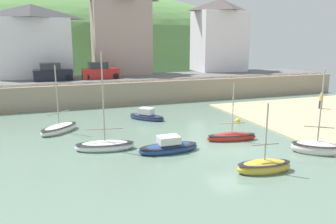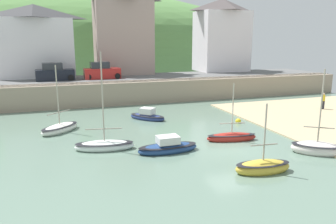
# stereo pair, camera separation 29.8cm
# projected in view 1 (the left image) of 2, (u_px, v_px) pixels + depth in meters

# --- Properties ---
(quay_seawall) EXTENTS (48.00, 9.40, 2.40)m
(quay_seawall) POSITION_uv_depth(u_px,v_px,m) (152.00, 89.00, 37.23)
(quay_seawall) COLOR gray
(quay_seawall) RESTS_ON ground
(hillside_backdrop) EXTENTS (80.00, 44.00, 19.43)m
(hillside_backdrop) POSITION_uv_depth(u_px,v_px,m) (74.00, 40.00, 68.89)
(hillside_backdrop) COLOR #5B8C49
(hillside_backdrop) RESTS_ON ground
(waterfront_building_left) EXTENTS (8.86, 5.64, 8.53)m
(waterfront_building_left) POSITION_uv_depth(u_px,v_px,m) (33.00, 41.00, 39.14)
(waterfront_building_left) COLOR silver
(waterfront_building_left) RESTS_ON ground
(waterfront_building_centre) EXTENTS (7.50, 4.91, 11.97)m
(waterfront_building_centre) POSITION_uv_depth(u_px,v_px,m) (121.00, 26.00, 42.19)
(waterfront_building_centre) COLOR tan
(waterfront_building_centre) RESTS_ON ground
(waterfront_building_right) EXTENTS (7.14, 5.56, 10.06)m
(waterfront_building_right) POSITION_uv_depth(u_px,v_px,m) (219.00, 35.00, 47.02)
(waterfront_building_right) COLOR white
(waterfront_building_right) RESTS_ON ground
(sailboat_tall_mast) EXTENTS (3.26, 3.37, 1.16)m
(sailboat_tall_mast) POSITION_uv_depth(u_px,v_px,m) (147.00, 116.00, 28.79)
(sailboat_tall_mast) COLOR navy
(sailboat_tall_mast) RESTS_ON ground
(fishing_boat_green) EXTENTS (3.88, 1.44, 1.18)m
(fishing_boat_green) POSITION_uv_depth(u_px,v_px,m) (169.00, 147.00, 20.49)
(fishing_boat_green) COLOR navy
(fishing_boat_green) RESTS_ON ground
(sailboat_blue_trim) EXTENTS (3.94, 2.02, 6.33)m
(sailboat_blue_trim) POSITION_uv_depth(u_px,v_px,m) (105.00, 146.00, 20.90)
(sailboat_blue_trim) COLOR white
(sailboat_blue_trim) RESTS_ON ground
(rowboat_small_beached) EXTENTS (3.64, 1.52, 4.16)m
(rowboat_small_beached) POSITION_uv_depth(u_px,v_px,m) (232.00, 137.00, 22.82)
(rowboat_small_beached) COLOR maroon
(rowboat_small_beached) RESTS_ON ground
(sailboat_nearest_shore) EXTENTS (3.18, 1.49, 3.91)m
(sailboat_nearest_shore) POSITION_uv_depth(u_px,v_px,m) (264.00, 167.00, 17.40)
(sailboat_nearest_shore) COLOR gold
(sailboat_nearest_shore) RESTS_ON ground
(motorboat_with_cabin) EXTENTS (3.43, 3.33, 5.23)m
(motorboat_with_cabin) POSITION_uv_depth(u_px,v_px,m) (59.00, 129.00, 24.84)
(motorboat_with_cabin) COLOR white
(motorboat_with_cabin) RESTS_ON ground
(sailboat_far_left) EXTENTS (3.27, 2.89, 5.42)m
(sailboat_far_left) POSITION_uv_depth(u_px,v_px,m) (317.00, 148.00, 20.28)
(sailboat_far_left) COLOR silver
(sailboat_far_left) RESTS_ON ground
(parked_car_near_slipway) EXTENTS (4.22, 2.00, 1.95)m
(parked_car_near_slipway) POSITION_uv_depth(u_px,v_px,m) (52.00, 73.00, 36.36)
(parked_car_near_slipway) COLOR black
(parked_car_near_slipway) RESTS_ON ground
(parked_car_by_wall) EXTENTS (4.16, 1.85, 1.95)m
(parked_car_by_wall) POSITION_uv_depth(u_px,v_px,m) (100.00, 72.00, 38.05)
(parked_car_by_wall) COLOR #AC2420
(parked_car_by_wall) RESTS_ON ground
(person_on_slipway) EXTENTS (0.34, 0.34, 1.62)m
(person_on_slipway) POSITION_uv_depth(u_px,v_px,m) (321.00, 100.00, 32.70)
(person_on_slipway) COLOR #282833
(person_on_slipway) RESTS_ON ground
(mooring_buoy) EXTENTS (0.47, 0.47, 0.47)m
(mooring_buoy) POSITION_uv_depth(u_px,v_px,m) (237.00, 121.00, 27.70)
(mooring_buoy) COLOR yellow
(mooring_buoy) RESTS_ON ground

